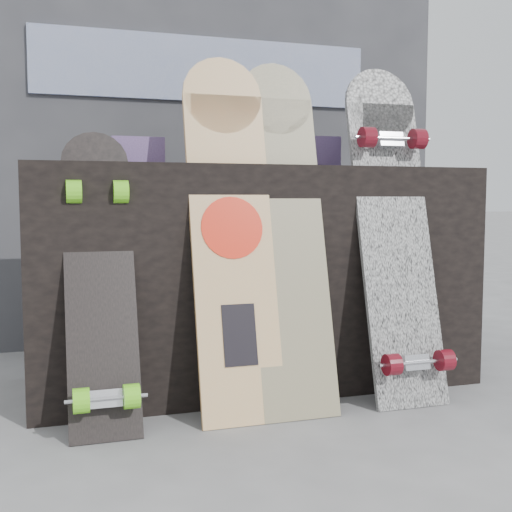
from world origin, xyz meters
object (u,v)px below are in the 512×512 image
object	(u,v)px
vendor_table	(252,276)
longboard_geisha	(231,223)
longboard_cascadia	(395,225)
skateboard_dark	(100,274)
longboard_celtic	(286,223)

from	to	relation	value
vendor_table	longboard_geisha	world-z (taller)	longboard_geisha
vendor_table	longboard_geisha	bearing A→B (deg)	-118.01
longboard_cascadia	skateboard_dark	world-z (taller)	longboard_cascadia
longboard_celtic	skateboard_dark	size ratio (longest dim) A/B	1.27
longboard_celtic	longboard_cascadia	world-z (taller)	longboard_cascadia
vendor_table	longboard_cascadia	bearing A→B (deg)	-38.42
longboard_geisha	longboard_celtic	distance (m)	0.19
longboard_geisha	longboard_celtic	bearing A→B (deg)	0.83
vendor_table	longboard_celtic	distance (m)	0.38
longboard_celtic	longboard_geisha	bearing A→B (deg)	-179.17
longboard_geisha	longboard_cascadia	world-z (taller)	longboard_geisha
vendor_table	longboard_celtic	bearing A→B (deg)	-86.37
longboard_cascadia	longboard_geisha	bearing A→B (deg)	178.82
vendor_table	longboard_cascadia	size ratio (longest dim) A/B	1.39
longboard_celtic	longboard_cascadia	distance (m)	0.39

